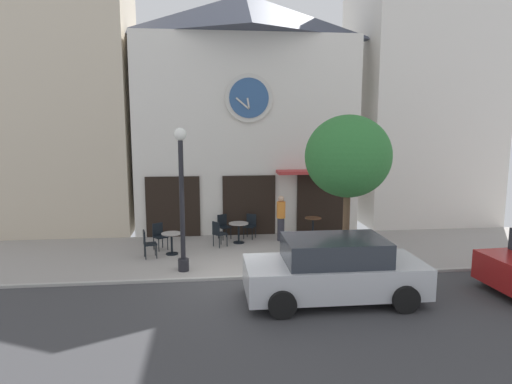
{
  "coord_description": "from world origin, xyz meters",
  "views": [
    {
      "loc": [
        -0.94,
        -11.76,
        4.27
      ],
      "look_at": [
        0.61,
        2.52,
        2.05
      ],
      "focal_mm": 31.23,
      "sensor_mm": 36.0,
      "label": 1
    }
  ],
  "objects_px": {
    "cafe_chair_outer": "(218,232)",
    "cafe_chair_under_awning": "(147,242)",
    "cafe_table_leftmost": "(313,225)",
    "cafe_chair_corner": "(223,225)",
    "cafe_table_center": "(239,229)",
    "cafe_chair_right_end": "(159,234)",
    "street_tree": "(348,157)",
    "pedestrian_orange": "(281,217)",
    "cafe_table_near_curb": "(172,240)",
    "cafe_chair_facing_wall": "(250,224)",
    "parked_car_silver": "(334,270)",
    "street_lamp": "(182,200)"
  },
  "relations": [
    {
      "from": "cafe_table_leftmost",
      "to": "pedestrian_orange",
      "type": "bearing_deg",
      "value": -168.87
    },
    {
      "from": "cafe_chair_right_end",
      "to": "cafe_table_center",
      "type": "bearing_deg",
      "value": 10.71
    },
    {
      "from": "street_lamp",
      "to": "cafe_table_center",
      "type": "distance_m",
      "value": 3.76
    },
    {
      "from": "street_tree",
      "to": "cafe_chair_corner",
      "type": "distance_m",
      "value": 5.91
    },
    {
      "from": "street_tree",
      "to": "cafe_chair_outer",
      "type": "distance_m",
      "value": 5.38
    },
    {
      "from": "cafe_table_center",
      "to": "parked_car_silver",
      "type": "distance_m",
      "value": 5.81
    },
    {
      "from": "cafe_table_center",
      "to": "cafe_chair_under_awning",
      "type": "distance_m",
      "value": 3.37
    },
    {
      "from": "street_tree",
      "to": "cafe_chair_right_end",
      "type": "relative_size",
      "value": 5.02
    },
    {
      "from": "cafe_chair_corner",
      "to": "cafe_chair_outer",
      "type": "bearing_deg",
      "value": -100.94
    },
    {
      "from": "cafe_table_leftmost",
      "to": "cafe_chair_corner",
      "type": "distance_m",
      "value": 3.36
    },
    {
      "from": "cafe_table_leftmost",
      "to": "pedestrian_orange",
      "type": "xyz_separation_m",
      "value": [
        -1.26,
        -0.25,
        0.35
      ]
    },
    {
      "from": "street_tree",
      "to": "cafe_table_near_curb",
      "type": "distance_m",
      "value": 6.28
    },
    {
      "from": "cafe_table_center",
      "to": "cafe_chair_under_awning",
      "type": "xyz_separation_m",
      "value": [
        -3.02,
        -1.49,
        0.01
      ]
    },
    {
      "from": "cafe_table_center",
      "to": "cafe_table_leftmost",
      "type": "distance_m",
      "value": 2.86
    },
    {
      "from": "cafe_table_center",
      "to": "cafe_chair_outer",
      "type": "bearing_deg",
      "value": -149.48
    },
    {
      "from": "cafe_chair_corner",
      "to": "cafe_chair_right_end",
      "type": "height_order",
      "value": "same"
    },
    {
      "from": "cafe_chair_outer",
      "to": "cafe_chair_right_end",
      "type": "xyz_separation_m",
      "value": [
        -2.01,
        -0.08,
        0.0
      ]
    },
    {
      "from": "cafe_chair_corner",
      "to": "parked_car_silver",
      "type": "height_order",
      "value": "parked_car_silver"
    },
    {
      "from": "cafe_table_near_curb",
      "to": "cafe_table_center",
      "type": "relative_size",
      "value": 0.98
    },
    {
      "from": "cafe_chair_facing_wall",
      "to": "cafe_chair_outer",
      "type": "height_order",
      "value": "same"
    },
    {
      "from": "pedestrian_orange",
      "to": "street_lamp",
      "type": "bearing_deg",
      "value": -137.89
    },
    {
      "from": "street_tree",
      "to": "cafe_chair_under_awning",
      "type": "relative_size",
      "value": 5.02
    },
    {
      "from": "cafe_table_leftmost",
      "to": "cafe_chair_outer",
      "type": "bearing_deg",
      "value": -166.49
    },
    {
      "from": "cafe_chair_outer",
      "to": "parked_car_silver",
      "type": "bearing_deg",
      "value": -61.95
    },
    {
      "from": "cafe_table_leftmost",
      "to": "parked_car_silver",
      "type": "relative_size",
      "value": 0.18
    },
    {
      "from": "cafe_table_center",
      "to": "cafe_chair_right_end",
      "type": "relative_size",
      "value": 0.81
    },
    {
      "from": "cafe_table_near_curb",
      "to": "parked_car_silver",
      "type": "xyz_separation_m",
      "value": [
        4.22,
        -4.3,
        0.27
      ]
    },
    {
      "from": "cafe_chair_outer",
      "to": "cafe_chair_under_awning",
      "type": "bearing_deg",
      "value": -155.11
    },
    {
      "from": "cafe_table_leftmost",
      "to": "parked_car_silver",
      "type": "distance_m",
      "value": 5.96
    },
    {
      "from": "cafe_table_center",
      "to": "cafe_chair_corner",
      "type": "height_order",
      "value": "cafe_chair_corner"
    },
    {
      "from": "cafe_table_leftmost",
      "to": "cafe_chair_right_end",
      "type": "height_order",
      "value": "cafe_chair_right_end"
    },
    {
      "from": "street_lamp",
      "to": "cafe_table_center",
      "type": "relative_size",
      "value": 5.66
    },
    {
      "from": "cafe_chair_outer",
      "to": "cafe_table_near_curb",
      "type": "bearing_deg",
      "value": -154.62
    },
    {
      "from": "cafe_table_leftmost",
      "to": "cafe_table_near_curb",
      "type": "bearing_deg",
      "value": -162.72
    },
    {
      "from": "cafe_table_leftmost",
      "to": "cafe_chair_facing_wall",
      "type": "bearing_deg",
      "value": 174.21
    },
    {
      "from": "cafe_chair_facing_wall",
      "to": "cafe_chair_corner",
      "type": "relative_size",
      "value": 1.0
    },
    {
      "from": "cafe_table_leftmost",
      "to": "cafe_chair_right_end",
      "type": "distance_m",
      "value": 5.66
    },
    {
      "from": "parked_car_silver",
      "to": "cafe_chair_corner",
      "type": "bearing_deg",
      "value": 111.76
    },
    {
      "from": "cafe_chair_under_awning",
      "to": "pedestrian_orange",
      "type": "xyz_separation_m",
      "value": [
        4.58,
        1.67,
        0.33
      ]
    },
    {
      "from": "street_lamp",
      "to": "cafe_chair_corner",
      "type": "bearing_deg",
      "value": 70.13
    },
    {
      "from": "street_lamp",
      "to": "cafe_chair_corner",
      "type": "relative_size",
      "value": 4.61
    },
    {
      "from": "cafe_table_leftmost",
      "to": "cafe_chair_outer",
      "type": "distance_m",
      "value": 3.67
    },
    {
      "from": "cafe_table_leftmost",
      "to": "cafe_table_center",
      "type": "bearing_deg",
      "value": -171.56
    },
    {
      "from": "street_lamp",
      "to": "parked_car_silver",
      "type": "height_order",
      "value": "street_lamp"
    },
    {
      "from": "cafe_table_near_curb",
      "to": "pedestrian_orange",
      "type": "distance_m",
      "value": 4.09
    },
    {
      "from": "cafe_chair_under_awning",
      "to": "pedestrian_orange",
      "type": "distance_m",
      "value": 4.89
    },
    {
      "from": "street_lamp",
      "to": "cafe_table_center",
      "type": "height_order",
      "value": "street_lamp"
    },
    {
      "from": "street_tree",
      "to": "cafe_table_near_curb",
      "type": "height_order",
      "value": "street_tree"
    },
    {
      "from": "cafe_chair_right_end",
      "to": "pedestrian_orange",
      "type": "height_order",
      "value": "pedestrian_orange"
    },
    {
      "from": "cafe_table_leftmost",
      "to": "cafe_chair_corner",
      "type": "bearing_deg",
      "value": 175.26
    }
  ]
}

